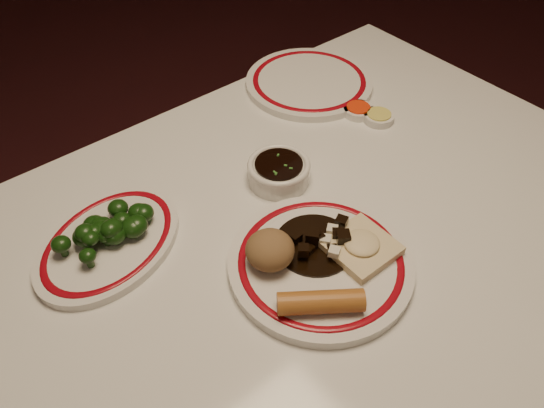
% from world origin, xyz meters
% --- Properties ---
extents(dining_table, '(1.20, 0.90, 0.75)m').
position_xyz_m(dining_table, '(0.00, 0.00, 0.66)').
color(dining_table, silver).
rests_on(dining_table, ground).
extents(main_plate, '(0.29, 0.29, 0.02)m').
position_xyz_m(main_plate, '(-0.07, -0.07, 0.76)').
color(main_plate, silver).
rests_on(main_plate, dining_table).
extents(rice_mound, '(0.08, 0.08, 0.06)m').
position_xyz_m(rice_mound, '(-0.13, -0.02, 0.80)').
color(rice_mound, brown).
rests_on(rice_mound, main_plate).
extents(spring_roll, '(0.12, 0.10, 0.03)m').
position_xyz_m(spring_roll, '(-0.13, -0.13, 0.78)').
color(spring_roll, '#AE692B').
rests_on(spring_roll, main_plate).
extents(fried_wonton, '(0.10, 0.10, 0.03)m').
position_xyz_m(fried_wonton, '(-0.00, -0.09, 0.78)').
color(fried_wonton, beige).
rests_on(fried_wonton, main_plate).
extents(stirfry_heap, '(0.13, 0.13, 0.03)m').
position_xyz_m(stirfry_heap, '(-0.05, -0.04, 0.78)').
color(stirfry_heap, black).
rests_on(stirfry_heap, main_plate).
extents(broccoli_plate, '(0.32, 0.31, 0.02)m').
position_xyz_m(broccoli_plate, '(-0.30, 0.18, 0.76)').
color(broccoli_plate, silver).
rests_on(broccoli_plate, dining_table).
extents(broccoli_pile, '(0.17, 0.09, 0.05)m').
position_xyz_m(broccoli_pile, '(-0.29, 0.18, 0.79)').
color(broccoli_pile, '#23471C').
rests_on(broccoli_pile, broccoli_plate).
extents(soy_bowl, '(0.11, 0.11, 0.04)m').
position_xyz_m(soy_bowl, '(0.01, 0.13, 0.77)').
color(soy_bowl, silver).
rests_on(soy_bowl, dining_table).
extents(sweet_sour_dish, '(0.06, 0.06, 0.02)m').
position_xyz_m(sweet_sour_dish, '(0.28, 0.18, 0.76)').
color(sweet_sour_dish, silver).
rests_on(sweet_sour_dish, dining_table).
extents(mustard_dish, '(0.06, 0.06, 0.02)m').
position_xyz_m(mustard_dish, '(0.29, 0.14, 0.76)').
color(mustard_dish, silver).
rests_on(mustard_dish, dining_table).
extents(far_plate, '(0.32, 0.32, 0.02)m').
position_xyz_m(far_plate, '(0.27, 0.33, 0.76)').
color(far_plate, silver).
rests_on(far_plate, dining_table).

